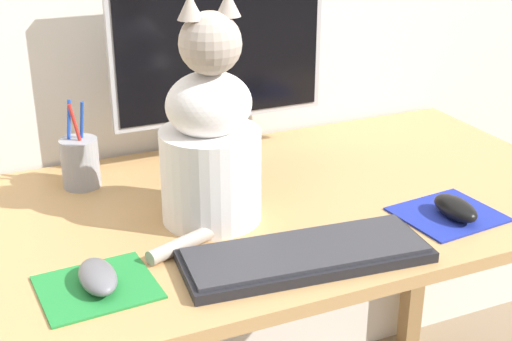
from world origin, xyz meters
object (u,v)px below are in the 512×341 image
object	(u,v)px
keyboard	(306,255)
computer_mouse_right	(455,208)
cat	(210,141)
pen_cup	(80,162)
monitor	(220,51)
computer_mouse_left	(98,276)

from	to	relation	value
keyboard	computer_mouse_right	bearing A→B (deg)	9.78
cat	pen_cup	distance (m)	0.33
computer_mouse_right	cat	xyz separation A→B (m)	(-0.41, 0.19, 0.13)
keyboard	cat	distance (m)	0.27
monitor	computer_mouse_right	bearing A→B (deg)	-58.70
cat	pen_cup	bearing A→B (deg)	126.35
computer_mouse_left	pen_cup	size ratio (longest dim) A/B	0.61
keyboard	computer_mouse_right	size ratio (longest dim) A/B	4.06
monitor	computer_mouse_left	size ratio (longest dim) A/B	4.40
keyboard	pen_cup	size ratio (longest dim) A/B	2.37
monitor	computer_mouse_right	world-z (taller)	monitor
cat	computer_mouse_right	bearing A→B (deg)	-25.47
cat	monitor	bearing A→B (deg)	63.94
monitor	pen_cup	world-z (taller)	monitor
keyboard	cat	bearing A→B (deg)	118.16
computer_mouse_right	pen_cup	bearing A→B (deg)	144.42
monitor	computer_mouse_right	size ratio (longest dim) A/B	4.56
keyboard	computer_mouse_left	distance (m)	0.34
keyboard	computer_mouse_right	distance (m)	0.33
computer_mouse_left	computer_mouse_right	size ratio (longest dim) A/B	1.04
computer_mouse_left	pen_cup	distance (m)	0.41
computer_mouse_right	cat	world-z (taller)	cat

